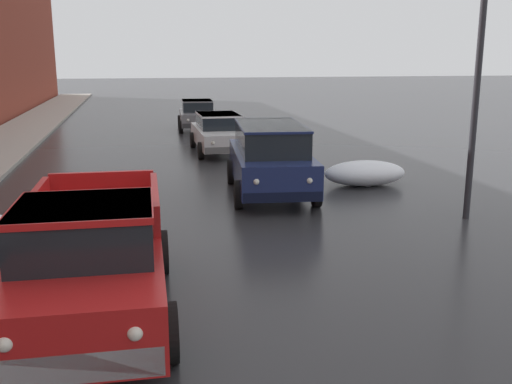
{
  "coord_description": "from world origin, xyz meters",
  "views": [
    {
      "loc": [
        -1.38,
        1.53,
        3.5
      ],
      "look_at": [
        0.68,
        11.55,
        1.12
      ],
      "focal_mm": 41.01,
      "sensor_mm": 36.0,
      "label": 1
    }
  ],
  "objects": [
    {
      "name": "snow_bank_along_left_kerb",
      "position": [
        4.77,
        16.45,
        0.34
      ],
      "size": [
        2.3,
        1.31,
        0.69
      ],
      "color": "white",
      "rests_on": "ground"
    },
    {
      "name": "sedan_grey_parked_far_down_block",
      "position": [
        1.58,
        29.98,
        0.75
      ],
      "size": [
        2.02,
        4.04,
        1.42
      ],
      "color": "slate",
      "rests_on": "ground"
    },
    {
      "name": "pickup_truck_red_approaching_near_lane",
      "position": [
        -2.04,
        9.22,
        0.88
      ],
      "size": [
        2.18,
        4.95,
        1.76
      ],
      "color": "red",
      "rests_on": "ground"
    },
    {
      "name": "street_lamp_post",
      "position": [
        5.68,
        12.79,
        3.46
      ],
      "size": [
        0.44,
        0.24,
        6.2
      ],
      "color": "#28282D",
      "rests_on": "ground"
    },
    {
      "name": "suv_darkblue_parked_kerbside_close",
      "position": [
        1.96,
        15.94,
        0.99
      ],
      "size": [
        2.38,
        4.69,
        1.82
      ],
      "color": "navy",
      "rests_on": "ground"
    },
    {
      "name": "sedan_white_parked_kerbside_mid",
      "position": [
        1.64,
        22.99,
        0.75
      ],
      "size": [
        1.9,
        4.44,
        1.42
      ],
      "color": "silver",
      "rests_on": "ground"
    }
  ]
}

